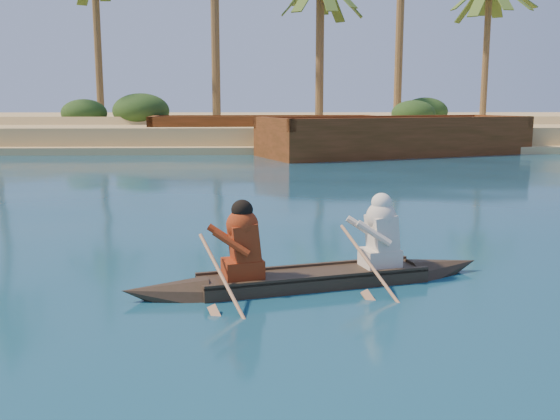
{
  "coord_description": "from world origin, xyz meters",
  "views": [
    {
      "loc": [
        7.25,
        -9.36,
        2.63
      ],
      "look_at": [
        7.56,
        0.97,
        0.84
      ],
      "focal_mm": 40.0,
      "sensor_mm": 36.0,
      "label": 1
    }
  ],
  "objects": [
    {
      "name": "sandy_embankment",
      "position": [
        0.0,
        46.89,
        0.53
      ],
      "size": [
        150.0,
        51.0,
        1.5
      ],
      "color": "tan",
      "rests_on": "ground"
    },
    {
      "name": "palm_grove",
      "position": [
        0.0,
        35.0,
        8.0
      ],
      "size": [
        110.0,
        14.0,
        16.0
      ],
      "primitive_type": null,
      "color": "#3C5F21",
      "rests_on": "ground"
    },
    {
      "name": "shrub_cluster",
      "position": [
        0.0,
        31.5,
        1.2
      ],
      "size": [
        100.0,
        6.0,
        2.4
      ],
      "primitive_type": null,
      "color": "#1D3714",
      "rests_on": "ground"
    },
    {
      "name": "canoe",
      "position": [
        8.0,
        -0.63,
        0.29
      ],
      "size": [
        5.45,
        2.17,
        1.5
      ],
      "rotation": [
        0.0,
        0.0,
        0.27
      ],
      "color": "#33251C",
      "rests_on": "ground"
    },
    {
      "name": "barge_mid",
      "position": [
        7.5,
        26.99,
        0.76
      ],
      "size": [
        13.29,
        5.12,
        2.18
      ],
      "rotation": [
        0.0,
        0.0,
        0.06
      ],
      "color": "brown",
      "rests_on": "ground"
    },
    {
      "name": "barge_right",
      "position": [
        14.0,
        22.0,
        0.79
      ],
      "size": [
        14.25,
        8.95,
        2.25
      ],
      "rotation": [
        0.0,
        0.0,
        0.36
      ],
      "color": "brown",
      "rests_on": "ground"
    }
  ]
}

